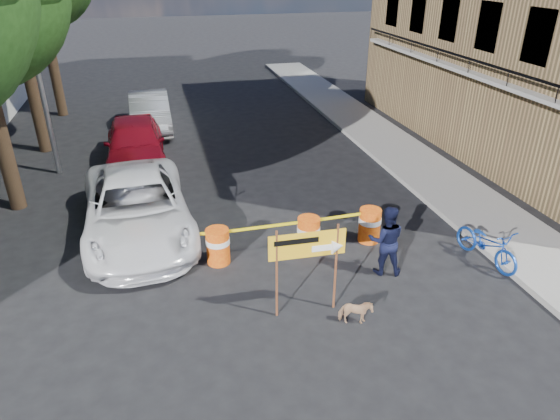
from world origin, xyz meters
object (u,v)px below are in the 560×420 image
sedan_silver (150,112)px  pedestrian (386,240)px  bicycle (491,228)px  dog (355,312)px  barrel_mid_right (308,233)px  suv_white (137,208)px  barrel_mid_left (218,245)px  sedan_red (135,143)px  detour_sign (318,250)px  barrel_far_left (142,251)px  barrel_far_right (370,224)px

sedan_silver → pedestrian: bearing=-69.0°
bicycle → dog: bicycle is taller
bicycle → dog: size_ratio=2.82×
dog → pedestrian: bearing=-25.0°
dog → sedan_silver: sedan_silver is taller
barrel_mid_right → suv_white: bearing=155.7°
barrel_mid_left → sedan_red: 7.28m
pedestrian → detour_sign: bearing=44.6°
detour_sign → sedan_silver: 13.88m
barrel_mid_left → suv_white: (-1.84, 1.88, 0.32)m
detour_sign → suv_white: size_ratio=0.35×
barrel_mid_right → pedestrian: (1.42, -1.38, 0.38)m
pedestrian → suv_white: pedestrian is taller
dog → sedan_silver: 14.62m
pedestrian → sedan_red: pedestrian is taller
pedestrian → sedan_silver: 13.52m
dog → sedan_red: sedan_red is taller
barrel_mid_left → sedan_silver: size_ratio=0.20×
detour_sign → sedan_red: size_ratio=0.41×
suv_white → sedan_red: (-0.07, 5.13, 0.04)m
bicycle → sedan_red: (-8.18, 8.56, -0.10)m
barrel_far_left → suv_white: 1.73m
barrel_mid_left → barrel_far_right: 3.94m
barrel_mid_left → pedestrian: 3.95m
sedan_red → barrel_mid_right: bearing=-60.3°
barrel_mid_right → bicycle: bicycle is taller
barrel_mid_left → detour_sign: 3.07m
barrel_far_right → barrel_mid_left: bearing=-178.8°
barrel_mid_left → suv_white: size_ratio=0.16×
barrel_mid_left → dog: barrel_mid_left is taller
barrel_mid_right → detour_sign: 2.62m
dog → sedan_red: size_ratio=0.14×
barrel_far_left → dog: 5.17m
dog → suv_white: (-4.19, 4.82, 0.51)m
dog → suv_white: suv_white is taller
barrel_mid_right → barrel_far_right: same height
barrel_far_right → dog: (-1.60, -3.03, -0.19)m
pedestrian → sedan_red: size_ratio=0.35×
barrel_far_left → barrel_mid_right: bearing=-2.2°
detour_sign → bicycle: (4.55, 0.79, -0.54)m
barrel_mid_left → barrel_far_right: same height
pedestrian → sedan_silver: (-5.03, 12.55, -0.09)m
dog → barrel_far_left: bearing=68.0°
barrel_far_right → barrel_mid_right: bearing=-177.8°
barrel_mid_right → detour_sign: bearing=-103.4°
barrel_mid_left → detour_sign: size_ratio=0.45×
barrel_mid_right → detour_sign: size_ratio=0.45×
barrel_far_right → bicycle: (2.32, -1.63, 0.47)m
barrel_far_right → detour_sign: 3.44m
bicycle → suv_white: 8.80m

